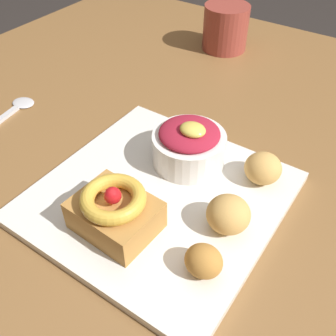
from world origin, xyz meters
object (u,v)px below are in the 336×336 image
(front_plate, at_px, (159,197))
(cake_slice, at_px, (115,211))
(fritter_middle, at_px, (263,168))
(fritter_back, at_px, (204,261))
(berry_ramekin, at_px, (189,145))
(fritter_front, at_px, (228,214))
(spoon, at_px, (12,111))
(coffee_mug, at_px, (226,28))

(front_plate, height_order, cake_slice, cake_slice)
(fritter_middle, relative_size, fritter_back, 1.19)
(front_plate, relative_size, berry_ramekin, 2.91)
(cake_slice, bearing_deg, berry_ramekin, 87.11)
(berry_ramekin, xyz_separation_m, fritter_middle, (0.10, 0.02, -0.01))
(fritter_front, bearing_deg, berry_ramekin, 143.47)
(front_plate, height_order, fritter_back, fritter_back)
(front_plate, height_order, spoon, front_plate)
(fritter_front, bearing_deg, cake_slice, -145.69)
(cake_slice, relative_size, fritter_middle, 1.98)
(berry_ramekin, relative_size, spoon, 0.78)
(cake_slice, bearing_deg, fritter_middle, 57.76)
(fritter_front, relative_size, coffee_mug, 0.55)
(cake_slice, relative_size, fritter_front, 1.89)
(coffee_mug, bearing_deg, fritter_middle, -55.16)
(berry_ramekin, relative_size, fritter_front, 1.96)
(fritter_front, relative_size, fritter_middle, 1.05)
(cake_slice, bearing_deg, fritter_back, 2.62)
(fritter_middle, xyz_separation_m, spoon, (-0.41, -0.07, -0.03))
(fritter_front, xyz_separation_m, coffee_mug, (-0.23, 0.43, 0.01))
(berry_ramekin, bearing_deg, front_plate, -87.99)
(fritter_back, xyz_separation_m, spoon, (-0.42, 0.09, -0.03))
(front_plate, relative_size, cake_slice, 3.02)
(cake_slice, bearing_deg, fritter_front, 34.31)
(fritter_back, bearing_deg, cake_slice, -177.38)
(coffee_mug, bearing_deg, cake_slice, -75.48)
(fritter_front, distance_m, fritter_middle, 0.09)
(fritter_middle, bearing_deg, spoon, -170.20)
(berry_ramekin, distance_m, spoon, 0.32)
(cake_slice, bearing_deg, front_plate, 82.07)
(berry_ramekin, distance_m, fritter_back, 0.17)
(front_plate, distance_m, berry_ramekin, 0.08)
(fritter_back, height_order, spoon, fritter_back)
(front_plate, height_order, fritter_front, fritter_front)
(berry_ramekin, height_order, fritter_middle, berry_ramekin)
(cake_slice, xyz_separation_m, berry_ramekin, (0.01, 0.14, 0.00))
(cake_slice, distance_m, berry_ramekin, 0.14)
(fritter_middle, distance_m, coffee_mug, 0.41)
(spoon, bearing_deg, berry_ramekin, -90.76)
(cake_slice, height_order, fritter_back, cake_slice)
(front_plate, relative_size, coffee_mug, 3.14)
(front_plate, distance_m, spoon, 0.32)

